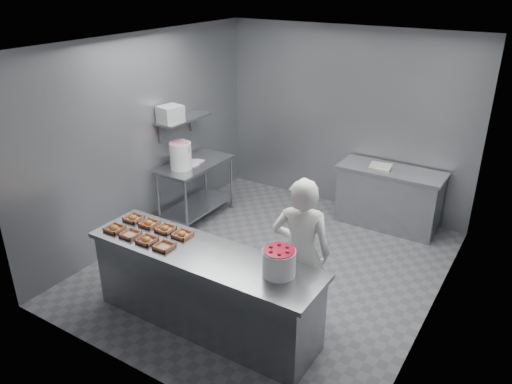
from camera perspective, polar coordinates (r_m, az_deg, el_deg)
floor at (r=6.54m, az=1.57°, el=-8.44°), size 4.50×4.50×0.00m
ceiling at (r=5.56m, az=1.90°, el=16.65°), size 4.50×4.50×0.00m
wall_back at (r=7.83m, az=10.18°, el=8.06°), size 4.00×0.04×2.80m
wall_left at (r=7.07m, az=-12.48°, el=6.10°), size 0.04×4.50×2.80m
wall_right at (r=5.27m, az=20.80°, el=-1.31°), size 0.04×4.50×2.80m
service_counter at (r=5.37m, az=-5.87°, el=-10.93°), size 2.60×0.70×0.90m
prep_table at (r=7.54m, az=-6.88°, el=1.12°), size 0.60×1.20×0.90m
back_counter at (r=7.57m, az=14.91°, el=-0.62°), size 1.50×0.60×0.90m
wall_shelf at (r=7.33m, az=-8.30°, el=8.30°), size 0.35×0.90×0.03m
tray_0 at (r=5.70m, az=-15.89°, el=-4.00°), size 0.19×0.18×0.06m
tray_1 at (r=5.54m, az=-14.16°, el=-4.70°), size 0.19×0.18×0.04m
tray_2 at (r=5.39m, az=-12.39°, el=-5.35°), size 0.19×0.18×0.06m
tray_3 at (r=5.24m, az=-10.45°, el=-6.12°), size 0.19×0.18×0.04m
tray_4 at (r=5.88m, az=-13.84°, el=-2.90°), size 0.19×0.18×0.06m
tray_5 at (r=5.72m, az=-12.13°, el=-3.50°), size 0.19×0.18×0.06m
tray_6 at (r=5.57m, az=-10.33°, el=-4.13°), size 0.19×0.18×0.06m
tray_7 at (r=5.43m, az=-8.43°, el=-4.80°), size 0.19×0.18×0.06m
worker at (r=5.21m, az=5.17°, el=-6.96°), size 0.71×0.58×1.68m
strawberry_tub at (r=4.69m, az=2.63°, el=-7.90°), size 0.32×0.32×0.26m
glaze_bucket at (r=7.19m, az=-8.61°, el=4.20°), size 0.32×0.31×0.47m
bucket_lid at (r=7.42m, az=-7.53°, el=3.33°), size 0.31×0.31×0.02m
rag at (r=7.48m, az=-6.54°, el=3.56°), size 0.14×0.13×0.02m
appliance at (r=7.10m, az=-9.77°, el=8.77°), size 0.33×0.36×0.23m
paper_stack at (r=7.44m, az=14.09°, el=2.91°), size 0.32×0.25×0.04m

